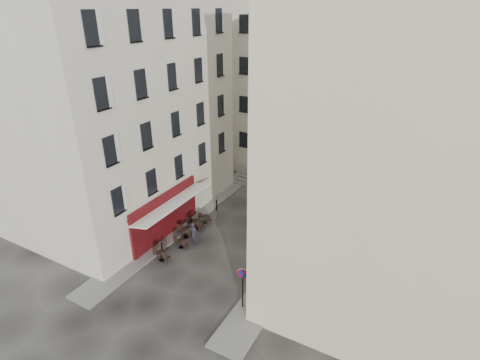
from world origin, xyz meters
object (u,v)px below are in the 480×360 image
Objects in this scene: bistro_table_b at (181,243)px; no_parking_sign at (243,281)px; pedestrian at (194,234)px; bistro_table_a at (161,255)px.

no_parking_sign is at bearing -25.13° from bistro_table_b.
no_parking_sign is 2.39× the size of bistro_table_b.
no_parking_sign reaches higher than pedestrian.
bistro_table_a reaches higher than bistro_table_b.
bistro_table_b is (0.27, 1.80, -0.05)m from bistro_table_a.
bistro_table_a is at bearing 71.63° from pedestrian.
no_parking_sign is 7.33m from bistro_table_b.
bistro_table_b is 1.06m from pedestrian.
bistro_table_a is 0.70× the size of pedestrian.
no_parking_sign reaches higher than bistro_table_b.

